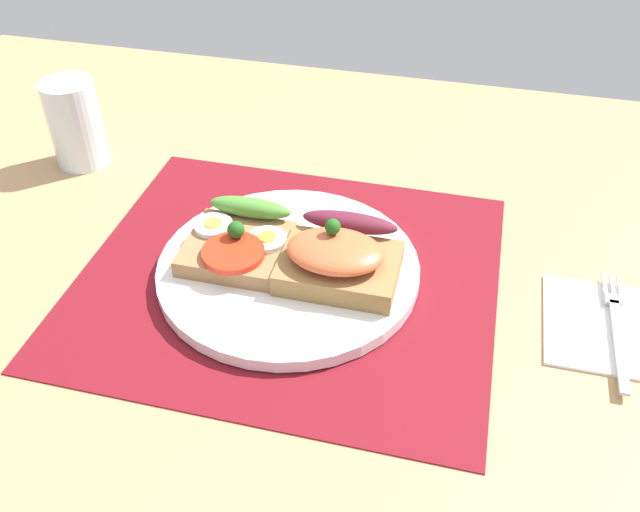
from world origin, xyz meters
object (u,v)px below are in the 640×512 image
at_px(plate, 289,269).
at_px(fork, 617,325).
at_px(sandwich_salmon, 339,257).
at_px(drinking_glass, 75,123).
at_px(sandwich_egg_tomato, 238,243).
at_px(napkin, 616,330).

relative_size(plate, fork, 1.69).
height_order(sandwich_salmon, drinking_glass, drinking_glass).
bearing_deg(drinking_glass, plate, -25.78).
height_order(sandwich_egg_tomato, napkin, sandwich_egg_tomato).
height_order(napkin, fork, fork).
height_order(plate, sandwich_salmon, sandwich_salmon).
distance_m(sandwich_salmon, fork, 0.24).
relative_size(sandwich_egg_tomato, napkin, 0.85).
height_order(napkin, drinking_glass, drinking_glass).
bearing_deg(sandwich_egg_tomato, sandwich_salmon, -3.84).
xyz_separation_m(plate, sandwich_salmon, (0.05, -0.00, 0.03)).
relative_size(plate, sandwich_salmon, 2.30).
distance_m(plate, sandwich_salmon, 0.06).
relative_size(sandwich_salmon, napkin, 0.88).
height_order(fork, drinking_glass, drinking_glass).
distance_m(sandwich_egg_tomato, sandwich_salmon, 0.10).
height_order(plate, sandwich_egg_tomato, sandwich_egg_tomato).
distance_m(plate, napkin, 0.29).
xyz_separation_m(plate, sandwich_egg_tomato, (-0.05, 0.00, 0.02)).
height_order(sandwich_salmon, fork, sandwich_salmon).
bearing_deg(fork, plate, 179.55).
bearing_deg(napkin, drinking_glass, 166.16).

